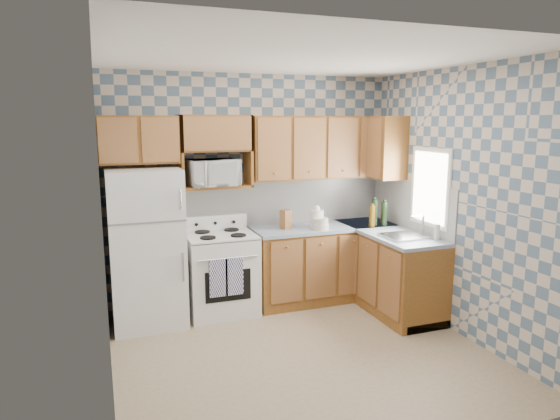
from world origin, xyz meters
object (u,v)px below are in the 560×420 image
object	(u,v)px
stove_body	(221,274)
refrigerator	(146,248)
microwave	(213,173)
electric_kettle	(317,219)

from	to	relation	value
stove_body	refrigerator	bearing A→B (deg)	-178.22
refrigerator	microwave	xyz separation A→B (m)	(0.77, 0.13, 0.76)
refrigerator	stove_body	distance (m)	0.89
refrigerator	microwave	distance (m)	1.09
refrigerator	electric_kettle	size ratio (longest dim) A/B	8.04
microwave	electric_kettle	distance (m)	1.33
refrigerator	stove_body	bearing A→B (deg)	1.78
refrigerator	microwave	size ratio (longest dim) A/B	3.14
stove_body	electric_kettle	size ratio (longest dim) A/B	4.30
electric_kettle	stove_body	bearing A→B (deg)	177.18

